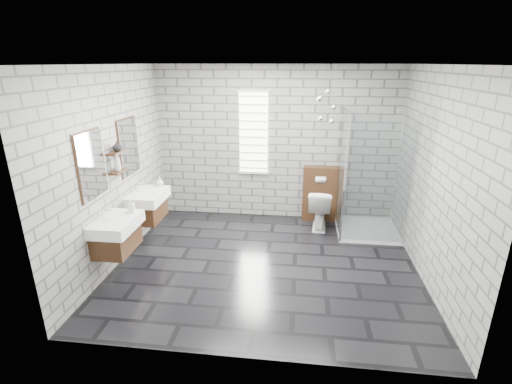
% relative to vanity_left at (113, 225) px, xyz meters
% --- Properties ---
extents(floor, '(4.20, 3.60, 0.02)m').
position_rel_vanity_left_xyz_m(floor, '(1.91, 0.57, -0.77)').
color(floor, black).
rests_on(floor, ground).
extents(ceiling, '(4.20, 3.60, 0.02)m').
position_rel_vanity_left_xyz_m(ceiling, '(1.91, 0.57, 1.95)').
color(ceiling, white).
rests_on(ceiling, wall_back).
extents(wall_back, '(4.20, 0.02, 2.70)m').
position_rel_vanity_left_xyz_m(wall_back, '(1.91, 2.38, 0.59)').
color(wall_back, gray).
rests_on(wall_back, floor).
extents(wall_front, '(4.20, 0.02, 2.70)m').
position_rel_vanity_left_xyz_m(wall_front, '(1.91, -1.24, 0.59)').
color(wall_front, gray).
rests_on(wall_front, floor).
extents(wall_left, '(0.02, 3.60, 2.70)m').
position_rel_vanity_left_xyz_m(wall_left, '(-0.20, 0.57, 0.59)').
color(wall_left, gray).
rests_on(wall_left, floor).
extents(wall_right, '(0.02, 3.60, 2.70)m').
position_rel_vanity_left_xyz_m(wall_right, '(4.02, 0.57, 0.59)').
color(wall_right, gray).
rests_on(wall_right, floor).
extents(vanity_left, '(0.47, 0.70, 1.57)m').
position_rel_vanity_left_xyz_m(vanity_left, '(0.00, 0.00, 0.00)').
color(vanity_left, '#402513').
rests_on(vanity_left, wall_left).
extents(vanity_right, '(0.47, 0.70, 1.57)m').
position_rel_vanity_left_xyz_m(vanity_right, '(0.00, 1.03, 0.00)').
color(vanity_right, '#402513').
rests_on(vanity_right, wall_left).
extents(shelf_lower, '(0.14, 0.30, 0.03)m').
position_rel_vanity_left_xyz_m(shelf_lower, '(-0.12, 0.52, 0.56)').
color(shelf_lower, '#402513').
rests_on(shelf_lower, wall_left).
extents(shelf_upper, '(0.14, 0.30, 0.03)m').
position_rel_vanity_left_xyz_m(shelf_upper, '(-0.12, 0.52, 0.82)').
color(shelf_upper, '#402513').
rests_on(shelf_upper, wall_left).
extents(window, '(0.56, 0.05, 1.48)m').
position_rel_vanity_left_xyz_m(window, '(1.51, 2.35, 0.79)').
color(window, white).
rests_on(window, wall_back).
extents(cistern_panel, '(0.60, 0.20, 1.00)m').
position_rel_vanity_left_xyz_m(cistern_panel, '(2.71, 2.27, -0.26)').
color(cistern_panel, '#402513').
rests_on(cistern_panel, floor).
extents(flush_plate, '(0.18, 0.01, 0.12)m').
position_rel_vanity_left_xyz_m(flush_plate, '(2.71, 2.16, 0.04)').
color(flush_plate, silver).
rests_on(flush_plate, cistern_panel).
extents(shower_enclosure, '(1.00, 1.00, 2.03)m').
position_rel_vanity_left_xyz_m(shower_enclosure, '(3.41, 1.75, -0.25)').
color(shower_enclosure, white).
rests_on(shower_enclosure, floor).
extents(pendant_cluster, '(0.33, 0.28, 0.90)m').
position_rel_vanity_left_xyz_m(pendant_cluster, '(2.72, 1.94, 1.31)').
color(pendant_cluster, silver).
rests_on(pendant_cluster, ceiling).
extents(toilet, '(0.43, 0.70, 0.69)m').
position_rel_vanity_left_xyz_m(toilet, '(2.71, 1.95, -0.41)').
color(toilet, white).
rests_on(toilet, floor).
extents(soap_bottle_a, '(0.10, 0.10, 0.18)m').
position_rel_vanity_left_xyz_m(soap_bottle_a, '(0.15, 0.23, 0.18)').
color(soap_bottle_a, '#B2B2B2').
rests_on(soap_bottle_a, vanity_left).
extents(soap_bottle_b, '(0.14, 0.14, 0.14)m').
position_rel_vanity_left_xyz_m(soap_bottle_b, '(0.12, 1.34, 0.17)').
color(soap_bottle_b, '#B2B2B2').
rests_on(soap_bottle_b, vanity_right).
extents(soap_bottle_c, '(0.10, 0.10, 0.24)m').
position_rel_vanity_left_xyz_m(soap_bottle_c, '(-0.11, 0.51, 0.70)').
color(soap_bottle_c, '#B2B2B2').
rests_on(soap_bottle_c, shelf_lower).
extents(vase, '(0.16, 0.16, 0.13)m').
position_rel_vanity_left_xyz_m(vase, '(-0.11, 0.56, 0.90)').
color(vase, '#B2B2B2').
rests_on(vase, shelf_upper).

